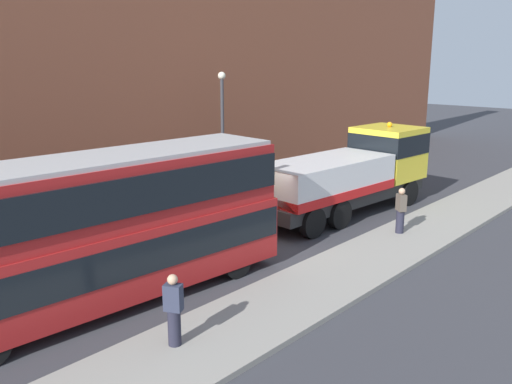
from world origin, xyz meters
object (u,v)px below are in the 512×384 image
(recovery_tow_truck, at_px, (351,172))
(pedestrian_onlooker, at_px, (174,311))
(street_lamp, at_px, (222,123))
(pedestrian_bystander, at_px, (401,211))
(double_decker_bus, at_px, (97,226))

(recovery_tow_truck, height_order, pedestrian_onlooker, recovery_tow_truck)
(recovery_tow_truck, xyz_separation_m, street_lamp, (-1.37, 6.33, 1.71))
(pedestrian_bystander, bearing_deg, double_decker_bus, 20.05)
(recovery_tow_truck, xyz_separation_m, pedestrian_bystander, (-1.58, -3.16, -0.77))
(street_lamp, bearing_deg, recovery_tow_truck, -77.77)
(street_lamp, bearing_deg, pedestrian_onlooker, -139.14)
(pedestrian_onlooker, distance_m, pedestrian_bystander, 10.87)
(recovery_tow_truck, bearing_deg, street_lamp, 106.48)
(recovery_tow_truck, bearing_deg, pedestrian_onlooker, -161.10)
(double_decker_bus, xyz_separation_m, street_lamp, (10.86, 6.29, 1.24))
(pedestrian_onlooker, distance_m, street_lamp, 14.86)
(pedestrian_onlooker, height_order, pedestrian_bystander, same)
(double_decker_bus, xyz_separation_m, pedestrian_bystander, (10.66, -3.20, -1.25))
(pedestrian_bystander, bearing_deg, pedestrian_onlooker, 37.24)
(pedestrian_bystander, bearing_deg, street_lamp, -54.50)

